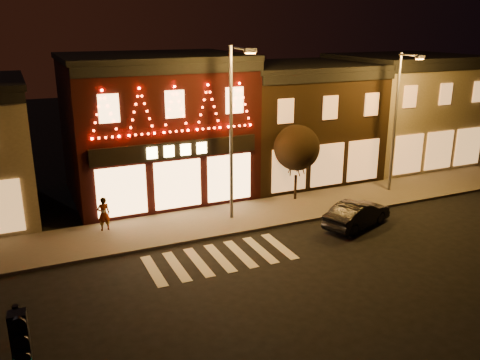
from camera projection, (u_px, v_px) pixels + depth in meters
ground at (260, 301)px, 18.98m from camera, size 120.00×120.00×0.00m
sidewalk_far at (226, 219)px, 26.71m from camera, size 44.00×4.00×0.15m
building_pulp at (156, 126)px, 29.91m from camera, size 10.20×8.34×8.30m
building_right_a at (295, 120)px, 33.77m from camera, size 9.20×8.28×7.50m
building_right_b at (401, 109)px, 37.25m from camera, size 9.20×8.28×7.80m
streetlamp_mid at (234, 121)px, 24.99m from camera, size 0.59×2.02×8.81m
streetlamp_right at (398, 113)px, 29.49m from camera, size 0.54×1.89×8.22m
tree_right at (297, 148)px, 28.67m from camera, size 2.61×2.61×4.37m
dark_sedan at (357, 214)px, 25.73m from camera, size 4.33×2.73×1.35m
pedestrian at (104, 214)px, 24.86m from camera, size 0.65×0.45×1.71m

